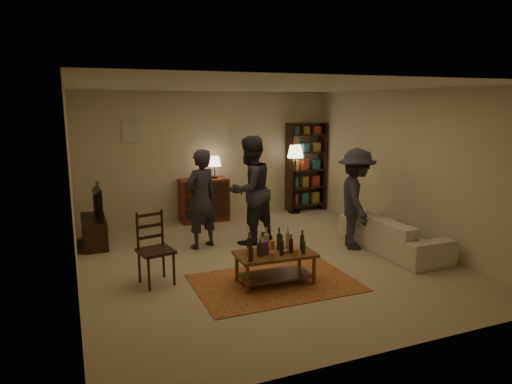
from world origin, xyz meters
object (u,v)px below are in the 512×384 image
tv_stand (94,224)px  person_left (201,199)px  floor_lamp (295,156)px  person_by_sofa (356,199)px  bookshelf (306,166)px  person_right (250,190)px  coffee_table (275,256)px  dining_chair (154,245)px  dresser (204,199)px  sofa (392,233)px

tv_stand → person_left: 1.95m
floor_lamp → person_by_sofa: person_by_sofa is taller
bookshelf → person_left: bookshelf is taller
person_by_sofa → person_right: bearing=79.9°
coffee_table → floor_lamp: bearing=59.3°
dining_chair → bookshelf: 5.08m
coffee_table → person_by_sofa: size_ratio=0.64×
floor_lamp → person_right: (-1.76, -1.70, -0.34)m
tv_stand → dresser: 2.43m
dresser → person_right: size_ratio=0.71×
dining_chair → person_by_sofa: 3.49m
dining_chair → sofa: size_ratio=0.49×
floor_lamp → sofa: floor_lamp is taller
dining_chair → person_by_sofa: bearing=-7.6°
dining_chair → dresser: (1.57, 3.01, -0.06)m
bookshelf → floor_lamp: (-0.34, -0.13, 0.26)m
tv_stand → person_left: (1.71, -0.81, 0.47)m
coffee_table → dining_chair: 1.67m
coffee_table → person_left: size_ratio=0.65×
dining_chair → tv_stand: 2.21m
tv_stand → person_left: person_left is taller
coffee_table → sofa: size_ratio=0.53×
bookshelf → dining_chair: bearing=-142.5°
sofa → person_right: person_right is taller
bookshelf → floor_lamp: 0.45m
tv_stand → dresser: bearing=22.1°
person_left → bookshelf: bearing=-170.4°
coffee_table → tv_stand: tv_stand is taller
bookshelf → coffee_table: bearing=-123.6°
person_right → person_by_sofa: (1.55, -0.98, -0.09)m
dining_chair → sofa: bearing=-13.5°
coffee_table → person_by_sofa: person_by_sofa is taller
bookshelf → person_by_sofa: 2.87m
person_left → person_right: size_ratio=0.90×
dining_chair → person_right: 2.32m
floor_lamp → tv_stand: bearing=-168.9°
sofa → person_by_sofa: (-0.50, 0.37, 0.55)m
bookshelf → sofa: bookshelf is taller
coffee_table → dresser: dresser is taller
person_left → person_right: 0.89m
sofa → person_right: 2.54m
tv_stand → floor_lamp: size_ratio=0.69×
coffee_table → sofa: (2.43, 0.55, -0.09)m
dresser → sofa: 3.93m
dresser → person_by_sofa: person_by_sofa is taller
dresser → person_left: size_ratio=0.80×
tv_stand → person_left: bearing=-25.4°
floor_lamp → person_left: person_left is taller
person_left → person_right: bearing=156.0°
person_left → coffee_table: bearing=83.0°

